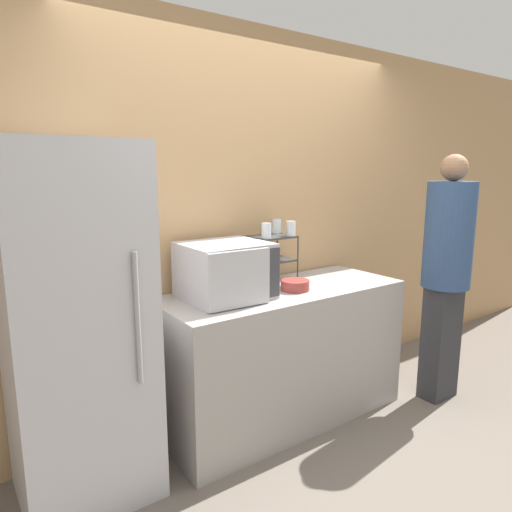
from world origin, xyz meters
TOP-DOWN VIEW (x-y plane):
  - ground_plane at (0.00, 0.00)m, footprint 12.00×12.00m
  - wall_back at (0.00, 0.69)m, footprint 8.00×0.06m
  - counter at (0.00, 0.32)m, footprint 1.66×0.65m
  - microwave at (-0.41, 0.36)m, footprint 0.50×0.48m
  - dish_rack at (0.02, 0.48)m, footprint 0.29×0.23m
  - glass_front_left at (-0.08, 0.41)m, footprint 0.06×0.06m
  - glass_back_right at (0.12, 0.56)m, footprint 0.06×0.06m
  - glass_front_right at (0.12, 0.40)m, footprint 0.06×0.06m
  - bowl at (0.04, 0.25)m, footprint 0.18×0.18m
  - person at (1.12, -0.13)m, footprint 0.33×0.33m
  - refrigerator at (-1.29, 0.35)m, footprint 0.65×0.64m

SIDE VIEW (x-z plane):
  - ground_plane at x=0.00m, z-range 0.00..0.00m
  - counter at x=0.00m, z-range 0.00..0.90m
  - refrigerator at x=-1.29m, z-range 0.00..1.80m
  - bowl at x=0.04m, z-range 0.90..0.97m
  - person at x=1.12m, z-range 0.12..1.89m
  - microwave at x=-0.41m, z-range 0.90..1.24m
  - dish_rack at x=0.02m, z-range 0.97..1.30m
  - glass_front_left at x=-0.08m, z-range 1.23..1.33m
  - glass_back_right at x=0.12m, z-range 1.23..1.33m
  - glass_front_right at x=0.12m, z-range 1.23..1.33m
  - wall_back at x=0.00m, z-range 0.00..2.60m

